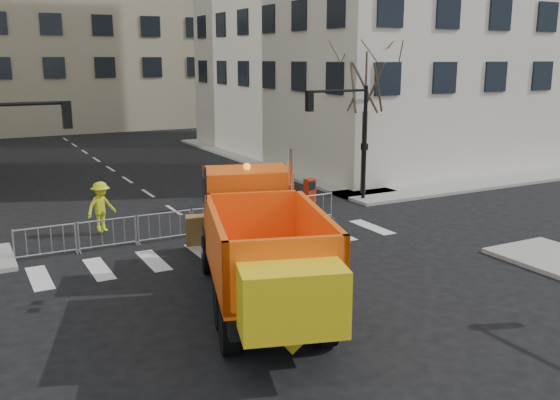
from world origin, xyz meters
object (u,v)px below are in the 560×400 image
cop_b (278,224)px  cop_c (233,226)px  cop_a (225,224)px  newspaper_box (310,191)px  worker (101,207)px  plow_truck (260,242)px

cop_b → cop_c: 1.60m
cop_b → cop_c: (-1.55, 0.37, 0.05)m
cop_a → newspaper_box: size_ratio=1.84×
worker → cop_c: bearing=-75.2°
plow_truck → worker: bearing=30.5°
cop_c → worker: worker is taller
cop_b → cop_c: bearing=-10.6°
cop_c → worker: 5.65m
plow_truck → cop_b: size_ratio=5.91×
plow_truck → worker: (-2.21, 9.19, -0.72)m
cop_b → worker: 6.98m
worker → cop_b: bearing=-67.1°
cop_c → newspaper_box: (5.97, 4.86, -0.28)m
plow_truck → cop_a: plow_truck is taller
cop_c → worker: bearing=-81.1°
newspaper_box → plow_truck: bearing=-135.3°
worker → cop_a: bearing=-75.0°
cop_a → newspaper_box: cop_a is taller
cop_a → worker: bearing=-53.6°
cop_a → worker: (-3.34, 4.15, 0.10)m
plow_truck → worker: 9.48m
cop_a → cop_b: (1.74, -0.62, -0.08)m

